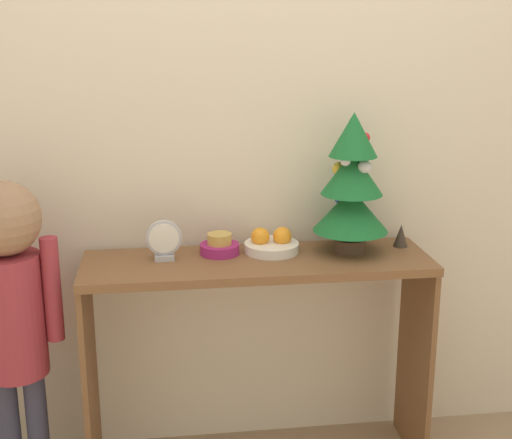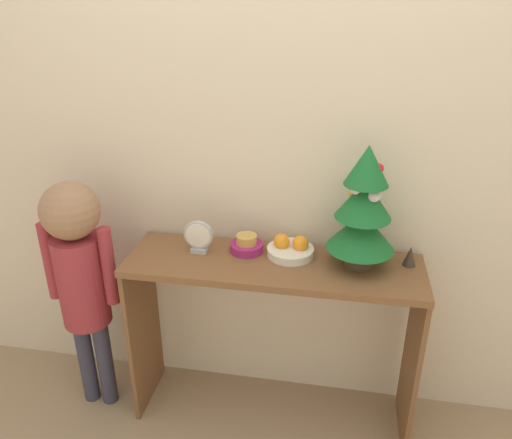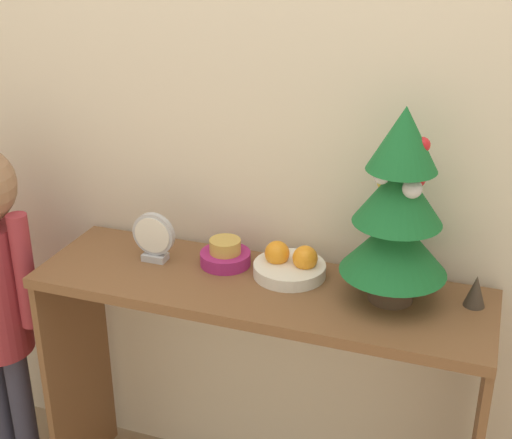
{
  "view_description": "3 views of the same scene",
  "coord_description": "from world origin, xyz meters",
  "px_view_note": "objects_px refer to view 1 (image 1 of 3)",
  "views": [
    {
      "loc": [
        -0.32,
        -2.15,
        1.61
      ],
      "look_at": [
        -0.0,
        0.21,
        0.94
      ],
      "focal_mm": 50.0,
      "sensor_mm": 36.0,
      "label": 1
    },
    {
      "loc": [
        0.24,
        -1.57,
        1.82
      ],
      "look_at": [
        -0.07,
        0.19,
        0.99
      ],
      "focal_mm": 35.0,
      "sensor_mm": 36.0,
      "label": 2
    },
    {
      "loc": [
        0.54,
        -1.38,
        1.73
      ],
      "look_at": [
        -0.0,
        0.16,
        1.0
      ],
      "focal_mm": 50.0,
      "sensor_mm": 36.0,
      "label": 3
    }
  ],
  "objects_px": {
    "singing_bowl": "(220,246)",
    "figurine": "(401,236)",
    "fruit_bowl": "(271,244)",
    "child_figure": "(11,296)",
    "desk_clock": "(164,241)",
    "mini_tree": "(352,185)"
  },
  "relations": [
    {
      "from": "fruit_bowl",
      "to": "figurine",
      "type": "height_order",
      "value": "fruit_bowl"
    },
    {
      "from": "singing_bowl",
      "to": "desk_clock",
      "type": "bearing_deg",
      "value": -167.36
    },
    {
      "from": "child_figure",
      "to": "mini_tree",
      "type": "bearing_deg",
      "value": 5.28
    },
    {
      "from": "fruit_bowl",
      "to": "child_figure",
      "type": "distance_m",
      "value": 0.91
    },
    {
      "from": "mini_tree",
      "to": "desk_clock",
      "type": "distance_m",
      "value": 0.68
    },
    {
      "from": "singing_bowl",
      "to": "child_figure",
      "type": "relative_size",
      "value": 0.12
    },
    {
      "from": "figurine",
      "to": "mini_tree",
      "type": "bearing_deg",
      "value": -169.85
    },
    {
      "from": "mini_tree",
      "to": "singing_bowl",
      "type": "distance_m",
      "value": 0.52
    },
    {
      "from": "mini_tree",
      "to": "child_figure",
      "type": "xyz_separation_m",
      "value": [
        -1.17,
        -0.11,
        -0.31
      ]
    },
    {
      "from": "singing_bowl",
      "to": "child_figure",
      "type": "xyz_separation_m",
      "value": [
        -0.7,
        -0.15,
        -0.09
      ]
    },
    {
      "from": "singing_bowl",
      "to": "figurine",
      "type": "bearing_deg",
      "value": -0.15
    },
    {
      "from": "fruit_bowl",
      "to": "singing_bowl",
      "type": "height_order",
      "value": "fruit_bowl"
    },
    {
      "from": "mini_tree",
      "to": "child_figure",
      "type": "height_order",
      "value": "mini_tree"
    },
    {
      "from": "mini_tree",
      "to": "child_figure",
      "type": "bearing_deg",
      "value": -174.72
    },
    {
      "from": "fruit_bowl",
      "to": "figurine",
      "type": "xyz_separation_m",
      "value": [
        0.48,
        -0.0,
        0.01
      ]
    },
    {
      "from": "singing_bowl",
      "to": "figurine",
      "type": "relative_size",
      "value": 1.69
    },
    {
      "from": "child_figure",
      "to": "figurine",
      "type": "bearing_deg",
      "value": 6.01
    },
    {
      "from": "fruit_bowl",
      "to": "mini_tree",
      "type": "bearing_deg",
      "value": -7.88
    },
    {
      "from": "mini_tree",
      "to": "figurine",
      "type": "relative_size",
      "value": 6.03
    },
    {
      "from": "desk_clock",
      "to": "figurine",
      "type": "distance_m",
      "value": 0.87
    },
    {
      "from": "singing_bowl",
      "to": "figurine",
      "type": "height_order",
      "value": "figurine"
    },
    {
      "from": "desk_clock",
      "to": "child_figure",
      "type": "distance_m",
      "value": 0.53
    }
  ]
}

